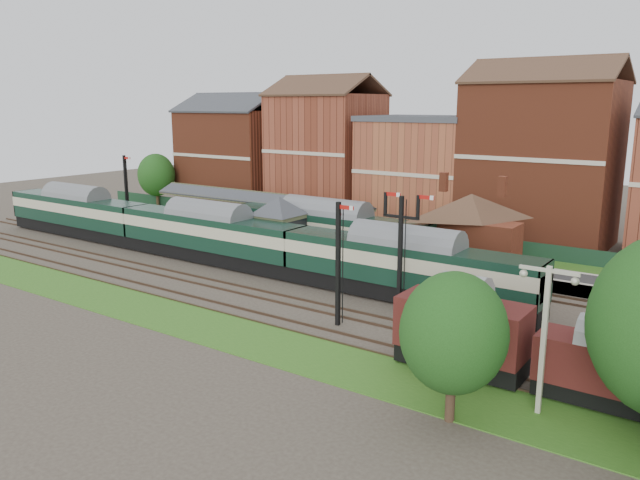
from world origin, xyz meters
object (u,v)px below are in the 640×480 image
Objects in this scene: platform_railcar at (326,231)px; goods_van_a at (462,329)px; dmu_train at (209,233)px; signal_box at (279,228)px; semaphore_bracket at (401,246)px.

platform_railcar is 24.85m from goods_van_a.
dmu_train is at bearing 161.95° from goods_van_a.
signal_box reaches higher than dmu_train.
goods_van_a is (19.41, -15.50, -0.38)m from platform_railcar.
platform_railcar reaches higher than goods_van_a.
goods_van_a is (22.19, -12.25, -0.89)m from signal_box.
dmu_train is 29.06m from goods_van_a.
signal_box is 0.10× the size of dmu_train.
platform_railcar is (8.21, 6.50, 0.05)m from dmu_train.
signal_box is at bearing 30.87° from dmu_train.
semaphore_bracket reaches higher than dmu_train.
semaphore_bracket is 0.14× the size of dmu_train.
dmu_train reaches higher than goods_van_a.
goods_van_a is at bearing -28.90° from signal_box.
signal_box is 4.30m from platform_railcar.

